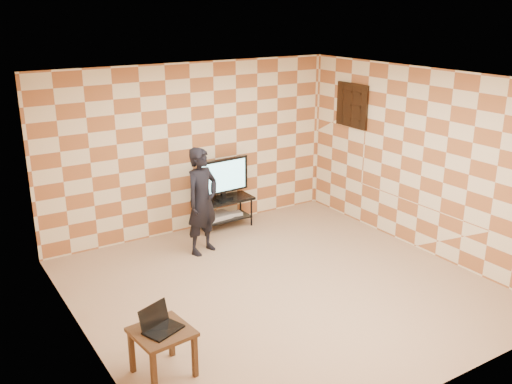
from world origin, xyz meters
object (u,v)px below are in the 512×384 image
side_table (162,338)px  person (202,201)px  tv (223,177)px  tv_stand (223,206)px

side_table → person: bearing=55.1°
tv → person: person is taller
tv → side_table: size_ratio=1.55×
person → tv_stand: bearing=23.0°
tv_stand → tv: (-0.00, -0.00, 0.51)m
tv_stand → tv: tv is taller
tv → person: 1.01m
tv → person: bearing=-136.8°
person → tv: bearing=22.9°
tv → side_table: (-2.44, -3.14, -0.46)m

